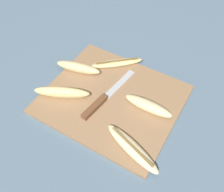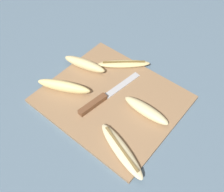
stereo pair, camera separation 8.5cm
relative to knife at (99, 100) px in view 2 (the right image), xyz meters
The scene contains 8 objects.
ground_plane 0.05m from the knife, 60.18° to the left, with size 4.00×4.00×0.00m, color slate.
cutting_board 0.05m from the knife, 60.18° to the left, with size 0.43×0.38×0.01m.
knife is the anchor object (origin of this frame).
banana_cream_curved 0.19m from the knife, 29.84° to the right, with size 0.20×0.10×0.02m.
banana_soft_right 0.15m from the knife, 22.10° to the left, with size 0.16×0.04×0.03m.
banana_mellow_near 0.17m from the knife, 149.92° to the left, with size 0.17×0.07×0.04m.
banana_spotted_left 0.19m from the knife, 103.10° to the left, with size 0.17×0.15×0.02m.
banana_golden_short 0.13m from the knife, 162.50° to the right, with size 0.18×0.11×0.04m.
Camera 2 is at (0.34, -0.41, 0.68)m, focal length 42.00 mm.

